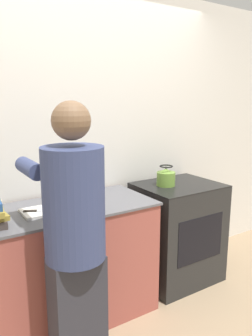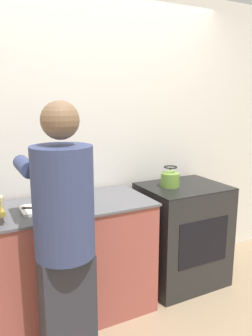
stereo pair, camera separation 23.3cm
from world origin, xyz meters
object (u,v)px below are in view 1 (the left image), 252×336
person (74,236)px  cutting_board (46,210)px  oven (177,232)px  kettle (166,177)px  knife (40,211)px

person → cutting_board: person is taller
oven → person: bearing=-157.9°
person → kettle: 1.23m
person → cutting_board: size_ratio=5.15×
cutting_board → kettle: bearing=2.7°
oven → cutting_board: size_ratio=2.84×
person → cutting_board: (-0.00, 0.48, 0.01)m
oven → person: 1.41m
oven → kettle: kettle is taller
cutting_board → kettle: kettle is taller
oven → kettle: (-0.13, 0.03, 0.54)m
cutting_board → knife: size_ratio=1.44×
cutting_board → kettle: 1.12m
person → kettle: size_ratio=9.21×
knife → kettle: size_ratio=1.25×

